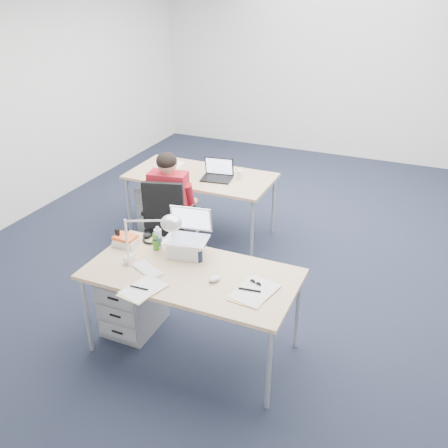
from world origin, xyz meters
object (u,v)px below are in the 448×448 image
object	(u,v)px
drawer_pedestal_near	(133,299)
book_stack	(126,241)
desk_far	(201,179)
silver_laptop	(186,234)
desk_near	(191,278)
far_cup	(240,175)
office_chair	(170,239)
computer_mouse	(214,279)
dark_laptop	(216,170)
sunglasses	(256,283)
bear_figurine	(156,241)
seated_person	(174,205)
water_bottle	(158,238)
headphones	(152,239)
desk_lamp	(144,238)
drawer_pedestal_far	(162,205)
cordless_phone	(118,237)
wireless_keyboard	(147,269)

from	to	relation	value
drawer_pedestal_near	book_stack	xyz separation A→B (m)	(-0.09, 0.10, 0.50)
desk_far	silver_laptop	world-z (taller)	silver_laptop
desk_near	far_cup	bearing A→B (deg)	100.94
office_chair	drawer_pedestal_near	distance (m)	1.07
computer_mouse	dark_laptop	size ratio (longest dim) A/B	0.31
computer_mouse	sunglasses	xyz separation A→B (m)	(0.29, 0.07, -0.01)
desk_far	silver_laptop	xyz separation A→B (m)	(0.66, -1.61, 0.23)
far_cup	book_stack	bearing A→B (deg)	-100.18
bear_figurine	dark_laptop	xyz separation A→B (m)	(-0.18, 1.57, 0.04)
seated_person	water_bottle	bearing A→B (deg)	-76.71
silver_laptop	far_cup	size ratio (longest dim) A/B	3.86
desk_far	seated_person	xyz separation A→B (m)	(-0.04, -0.56, -0.09)
headphones	desk_lamp	distance (m)	0.48
desk_far	computer_mouse	distance (m)	2.13
desk_far	drawer_pedestal_near	size ratio (longest dim) A/B	2.91
seated_person	bear_figurine	size ratio (longest dim) A/B	7.88
office_chair	silver_laptop	xyz separation A→B (m)	(0.67, -0.88, 0.63)
desk_far	seated_person	size ratio (longest dim) A/B	1.34
silver_laptop	dark_laptop	distance (m)	1.61
seated_person	drawer_pedestal_far	xyz separation A→B (m)	(-0.47, 0.53, -0.32)
headphones	cordless_phone	world-z (taller)	cordless_phone
silver_laptop	sunglasses	world-z (taller)	silver_laptop
desk_far	computer_mouse	xyz separation A→B (m)	(1.02, -1.87, 0.06)
office_chair	dark_laptop	distance (m)	0.91
drawer_pedestal_near	headphones	xyz separation A→B (m)	(0.07, 0.25, 0.47)
wireless_keyboard	headphones	bearing A→B (deg)	141.52
silver_laptop	book_stack	xyz separation A→B (m)	(-0.53, -0.07, -0.14)
seated_person	cordless_phone	size ratio (longest dim) A/B	8.59
book_stack	far_cup	world-z (taller)	far_cup
water_bottle	desk_lamp	distance (m)	0.33
drawer_pedestal_far	dark_laptop	distance (m)	0.93
desk_near	book_stack	world-z (taller)	book_stack
silver_laptop	headphones	world-z (taller)	silver_laptop
dark_laptop	drawer_pedestal_near	bearing A→B (deg)	-98.36
book_stack	desk_lamp	size ratio (longest dim) A/B	0.38
seated_person	silver_laptop	size ratio (longest dim) A/B	3.34
wireless_keyboard	far_cup	xyz separation A→B (m)	(-0.05, 2.01, 0.04)
computer_mouse	desk_lamp	xyz separation A→B (m)	(-0.56, -0.03, 0.23)
wireless_keyboard	seated_person	bearing A→B (deg)	136.07
bear_figurine	book_stack	xyz separation A→B (m)	(-0.27, -0.04, -0.03)
office_chair	computer_mouse	xyz separation A→B (m)	(1.03, -1.14, 0.47)
desk_lamp	far_cup	size ratio (longest dim) A/B	5.45
sunglasses	desk_near	bearing A→B (deg)	-157.66
desk_near	silver_laptop	distance (m)	0.36
seated_person	drawer_pedestal_near	bearing A→B (deg)	-87.55
drawer_pedestal_far	dark_laptop	xyz separation A→B (m)	(0.73, -0.04, 0.57)
headphones	cordless_phone	distance (m)	0.28
sunglasses	book_stack	bearing A→B (deg)	-167.72
drawer_pedestal_far	cordless_phone	xyz separation A→B (m)	(0.57, -1.66, 0.52)
cordless_phone	computer_mouse	bearing A→B (deg)	11.66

